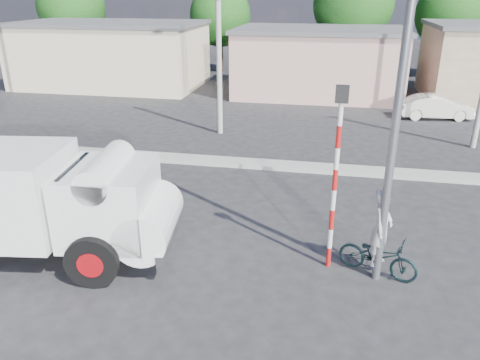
% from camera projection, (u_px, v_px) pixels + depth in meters
% --- Properties ---
extents(ground_plane, '(120.00, 120.00, 0.00)m').
position_uv_depth(ground_plane, '(182.00, 286.00, 10.53)').
color(ground_plane, '#262528').
rests_on(ground_plane, ground).
extents(median, '(40.00, 0.80, 0.16)m').
position_uv_depth(median, '(247.00, 163.00, 17.77)').
color(median, '#99968E').
rests_on(median, ground).
extents(truck, '(6.91, 3.37, 2.74)m').
position_uv_depth(truck, '(35.00, 200.00, 11.19)').
color(truck, black).
rests_on(truck, ground).
extents(bicycle, '(1.95, 1.25, 0.97)m').
position_uv_depth(bicycle, '(378.00, 256.00, 10.81)').
color(bicycle, black).
rests_on(bicycle, ground).
extents(cyclist, '(0.65, 0.79, 1.85)m').
position_uv_depth(cyclist, '(380.00, 239.00, 10.64)').
color(cyclist, silver).
rests_on(cyclist, ground).
extents(car_cream, '(3.79, 1.67, 1.21)m').
position_uv_depth(car_cream, '(435.00, 107.00, 24.03)').
color(car_cream, silver).
rests_on(car_cream, ground).
extents(traffic_pole, '(0.28, 0.18, 4.36)m').
position_uv_depth(traffic_pole, '(336.00, 165.00, 10.34)').
color(traffic_pole, red).
rests_on(traffic_pole, ground).
extents(streetlight, '(2.34, 0.22, 9.00)m').
position_uv_depth(streetlight, '(395.00, 59.00, 9.00)').
color(streetlight, slate).
rests_on(streetlight, ground).
extents(building_row, '(37.80, 7.30, 4.44)m').
position_uv_depth(building_row, '(304.00, 59.00, 29.51)').
color(building_row, beige).
rests_on(building_row, ground).
extents(tree_row, '(51.24, 7.43, 8.42)m').
position_uv_depth(tree_row, '(402.00, 8.00, 33.23)').
color(tree_row, '#38281E').
rests_on(tree_row, ground).
extents(utility_poles, '(35.40, 0.24, 8.00)m').
position_uv_depth(utility_poles, '(342.00, 45.00, 19.31)').
color(utility_poles, '#99968E').
rests_on(utility_poles, ground).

